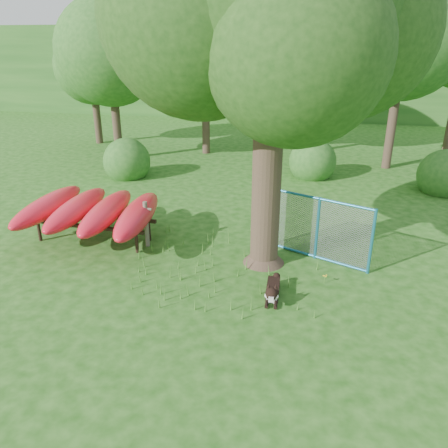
% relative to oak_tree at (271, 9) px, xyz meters
% --- Properties ---
extents(ground, '(80.00, 80.00, 0.00)m').
position_rel_oak_tree_xyz_m(ground, '(-1.06, -1.47, -5.42)').
color(ground, '#194B0F').
rests_on(ground, ground).
extents(oak_tree, '(6.46, 5.64, 8.13)m').
position_rel_oak_tree_xyz_m(oak_tree, '(0.00, 0.00, 0.00)').
color(oak_tree, '#38291F').
rests_on(oak_tree, ground).
extents(wooden_post, '(0.33, 0.11, 1.20)m').
position_rel_oak_tree_xyz_m(wooden_post, '(-2.98, 0.24, -4.79)').
color(wooden_post, brown).
rests_on(wooden_post, ground).
extents(kayak_rack, '(3.55, 3.35, 1.11)m').
position_rel_oak_tree_xyz_m(kayak_rack, '(-4.46, 0.26, -4.57)').
color(kayak_rack, black).
rests_on(kayak_rack, ground).
extents(husky_dog, '(0.30, 1.12, 0.49)m').
position_rel_oak_tree_xyz_m(husky_dog, '(0.43, -1.58, -5.25)').
color(husky_dog, black).
rests_on(husky_dog, ground).
extents(fence_section, '(2.46, 1.13, 2.59)m').
position_rel_oak_tree_xyz_m(fence_section, '(1.24, 0.45, -4.64)').
color(fence_section, teal).
rests_on(fence_section, ground).
extents(wildflower_clump, '(0.10, 0.08, 0.21)m').
position_rel_oak_tree_xyz_m(wildflower_clump, '(1.47, -0.74, -5.26)').
color(wildflower_clump, '#4A852B').
rests_on(wildflower_clump, ground).
extents(bg_tree_a, '(4.40, 4.40, 6.70)m').
position_rel_oak_tree_xyz_m(bg_tree_a, '(-7.56, 8.53, -0.94)').
color(bg_tree_a, '#38291F').
rests_on(bg_tree_a, ground).
extents(bg_tree_b, '(5.20, 5.20, 8.22)m').
position_rel_oak_tree_xyz_m(bg_tree_b, '(-4.06, 10.53, 0.19)').
color(bg_tree_b, '#38291F').
rests_on(bg_tree_b, ground).
extents(bg_tree_c, '(4.00, 4.00, 6.12)m').
position_rel_oak_tree_xyz_m(bg_tree_c, '(0.44, 11.53, -1.32)').
color(bg_tree_c, '#38291F').
rests_on(bg_tree_c, ground).
extents(bg_tree_d, '(4.80, 4.80, 7.50)m').
position_rel_oak_tree_xyz_m(bg_tree_d, '(3.94, 9.53, -0.34)').
color(bg_tree_d, '#38291F').
rests_on(bg_tree_d, ground).
extents(bg_tree_f, '(3.60, 3.60, 5.55)m').
position_rel_oak_tree_xyz_m(bg_tree_f, '(-10.06, 11.53, -1.69)').
color(bg_tree_f, '#38291F').
rests_on(bg_tree_f, ground).
extents(shrub_left, '(1.80, 1.80, 1.80)m').
position_rel_oak_tree_xyz_m(shrub_left, '(-6.06, 6.03, -5.42)').
color(shrub_left, '#245A1D').
rests_on(shrub_left, ground).
extents(shrub_right, '(1.80, 1.80, 1.80)m').
position_rel_oak_tree_xyz_m(shrub_right, '(5.44, 6.53, -5.42)').
color(shrub_right, '#245A1D').
rests_on(shrub_right, ground).
extents(shrub_mid, '(1.80, 1.80, 1.80)m').
position_rel_oak_tree_xyz_m(shrub_mid, '(0.94, 7.53, -5.42)').
color(shrub_mid, '#245A1D').
rests_on(shrub_mid, ground).
extents(wooded_hillside, '(80.00, 12.00, 6.00)m').
position_rel_oak_tree_xyz_m(wooded_hillside, '(-1.06, 26.53, -2.42)').
color(wooded_hillside, '#245A1D').
rests_on(wooded_hillside, ground).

